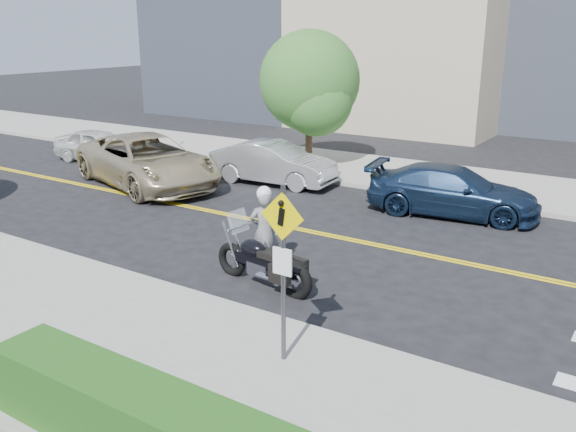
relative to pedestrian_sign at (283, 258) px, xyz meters
The scene contains 11 objects.
ground_plane 7.83m from the pedestrian_sign, 123.64° to the left, with size 120.00×120.00×0.00m, color black.
sidewalk_near 4.75m from the pedestrian_sign, 164.21° to the right, with size 60.00×5.00×0.15m, color #9E9B91.
sidewalk_far 14.56m from the pedestrian_sign, 106.91° to the left, with size 60.00×5.00×0.15m, color #9E9B91.
pedestrian_sign is the anchor object (origin of this frame).
motorcyclist 4.42m from the pedestrian_sign, 129.21° to the left, with size 0.83×0.77×2.03m.
motorcycle 3.61m from the pedestrian_sign, 130.93° to the left, with size 2.60×0.79×1.59m, color black, non-canonical shape.
suv 13.24m from the pedestrian_sign, 144.98° to the left, with size 3.00×6.51×1.81m, color #BEAF8B.
parked_car_white 18.18m from the pedestrian_sign, 148.82° to the left, with size 1.62×4.03×1.37m, color white.
parked_car_silver 12.63m from the pedestrian_sign, 125.07° to the left, with size 1.61×4.62×1.52m, color #ACB0B4.
parked_car_blue 10.14m from the pedestrian_sign, 93.03° to the left, with size 2.07×5.09×1.48m, color #182B48.
tree_far_a 15.49m from the pedestrian_sign, 119.62° to the left, with size 3.96×3.96×5.41m.
Camera 1 is at (9.18, -13.82, 5.45)m, focal length 38.00 mm.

